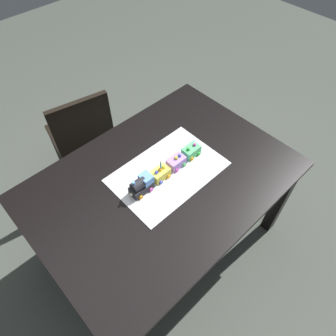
{
  "coord_description": "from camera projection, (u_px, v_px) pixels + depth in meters",
  "views": [
    {
      "loc": [
        -0.66,
        -0.74,
        2.07
      ],
      "look_at": [
        0.06,
        0.02,
        0.77
      ],
      "focal_mm": 33.0,
      "sensor_mm": 36.0,
      "label": 1
    }
  ],
  "objects": [
    {
      "name": "cake_car_caboose_lavender",
      "position": [
        176.0,
        162.0,
        1.69
      ],
      "size": [
        0.1,
        0.08,
        0.07
      ],
      "color": "#AD84E0",
      "rests_on": "cake_board"
    },
    {
      "name": "cake_car_hopper_mint_green",
      "position": [
        191.0,
        151.0,
        1.74
      ],
      "size": [
        0.1,
        0.08,
        0.07
      ],
      "color": "#59CC7A",
      "rests_on": "cake_board"
    },
    {
      "name": "birthday_candle",
      "position": [
        161.0,
        164.0,
        1.58
      ],
      "size": [
        0.01,
        0.01,
        0.06
      ],
      "color": "#4CA5E5",
      "rests_on": "cake_car_flatbed_lemon"
    },
    {
      "name": "ground_plane",
      "position": [
        164.0,
        240.0,
        2.23
      ],
      "size": [
        8.0,
        8.0,
        0.0
      ],
      "primitive_type": "plane",
      "color": "#474C44"
    },
    {
      "name": "cake_car_flatbed_lemon",
      "position": [
        160.0,
        174.0,
        1.63
      ],
      "size": [
        0.1,
        0.08,
        0.07
      ],
      "color": "#F4E04C",
      "rests_on": "cake_board"
    },
    {
      "name": "cake_board",
      "position": [
        168.0,
        172.0,
        1.68
      ],
      "size": [
        0.6,
        0.4,
        0.0
      ],
      "primitive_type": "cube",
      "color": "silver",
      "rests_on": "dining_table"
    },
    {
      "name": "cake_locomotive",
      "position": [
        141.0,
        185.0,
        1.57
      ],
      "size": [
        0.14,
        0.08,
        0.12
      ],
      "color": "#232328",
      "rests_on": "cake_board"
    },
    {
      "name": "chair",
      "position": [
        82.0,
        136.0,
        2.23
      ],
      "size": [
        0.47,
        0.47,
        0.86
      ],
      "rotation": [
        0.0,
        0.0,
        2.95
      ],
      "color": "black",
      "rests_on": "ground"
    },
    {
      "name": "dining_table",
      "position": [
        163.0,
        191.0,
        1.74
      ],
      "size": [
        1.4,
        1.0,
        0.74
      ],
      "color": "black",
      "rests_on": "ground"
    }
  ]
}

